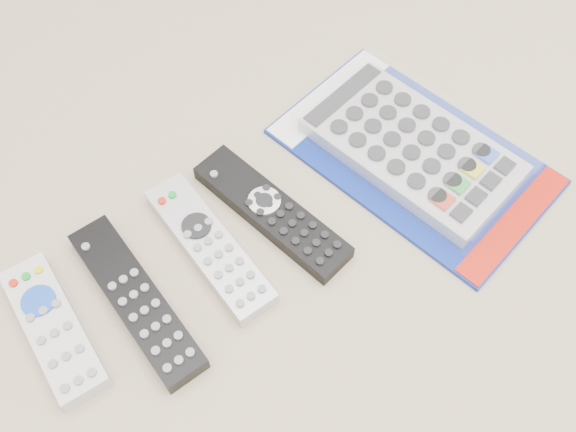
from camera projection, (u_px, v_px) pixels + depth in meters
remote_small_grey at (54, 328)px, 0.64m from camera, size 0.06×0.17×0.02m
remote_slim_black at (137, 300)px, 0.66m from camera, size 0.05×0.21×0.02m
remote_silver_dvd at (210, 246)px, 0.69m from camera, size 0.05×0.19×0.02m
remote_large_black at (272, 212)px, 0.71m from camera, size 0.08×0.21×0.02m
jumbo_remote_packaged at (413, 146)px, 0.75m from camera, size 0.24×0.34×0.04m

